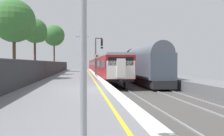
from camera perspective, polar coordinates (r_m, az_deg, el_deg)
The scene contains 10 objects.
ground at distance 16.61m, azimuth 7.65°, elevation -6.70°, with size 17.40×110.00×1.21m.
commuter_train_at_platform at distance 53.81m, azimuth -2.90°, elevation 0.72°, with size 2.83×61.70×3.81m.
freight_train_adjacent_track at distance 50.92m, azimuth 1.85°, elevation 1.07°, with size 2.60×56.03×4.75m.
signal_gantry at distance 34.81m, azimuth -3.28°, elevation 3.67°, with size 1.10×0.24×5.12m.
speed_limit_sign at distance 29.91m, azimuth -3.43°, elevation 1.36°, with size 0.59×0.08×2.79m.
platform_lamp_mid at distance 30.85m, azimuth -6.63°, elevation 3.57°, with size 2.00×0.20×4.95m.
platform_back_fence at distance 16.46m, azimuth -20.79°, elevation -1.26°, with size 0.07×99.00×1.89m.
background_tree_left at distance 37.61m, azimuth -16.84°, elevation 7.84°, with size 3.51×3.47×7.96m.
background_tree_centre at distance 50.67m, azimuth -12.96°, elevation 7.06°, with size 4.08×4.08×9.06m.
background_tree_right at distance 28.25m, azimuth -21.06°, elevation 9.57°, with size 4.41×4.41×8.20m.
Camera 1 is at (-1.43, -15.95, 1.65)m, focal length 40.48 mm.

